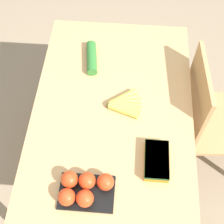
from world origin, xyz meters
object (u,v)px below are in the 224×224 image
Objects in this scene: cucumber_near at (92,58)px; banana_bunch at (124,104)px; chair at (209,119)px; carrot_bag at (157,160)px; tomato_pack at (83,188)px.

banana_bunch is at bearing 34.01° from cucumber_near.
carrot_bag is (0.41, -0.34, 0.30)m from chair.
tomato_pack reaches higher than banana_bunch.
chair is at bearing 104.01° from banana_bunch.
tomato_pack is 1.12× the size of cucumber_near.
tomato_pack is 1.28× the size of carrot_bag.
cucumber_near is at bearing 73.45° from chair.
banana_bunch is at bearing 162.23° from tomato_pack.
carrot_bag is at bearing 136.24° from chair.
tomato_pack is 0.34m from carrot_bag.
banana_bunch is at bearing -150.69° from carrot_bag.
chair is 0.61m from carrot_bag.
chair is 5.37× the size of banana_bunch.
chair is at bearing 77.54° from cucumber_near.
cucumber_near reaches higher than carrot_bag.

